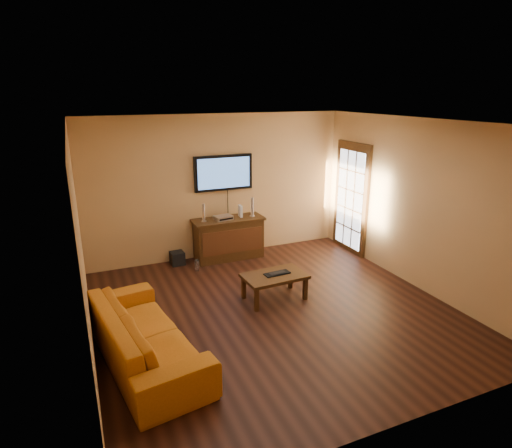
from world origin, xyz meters
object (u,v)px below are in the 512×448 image
speaker_left (204,213)px  av_receiver (223,218)px  sofa (143,326)px  speaker_right (252,208)px  coffee_table (275,278)px  media_console (229,238)px  keyboard (277,273)px  television (223,173)px  game_console (240,211)px  bottle (197,265)px  subwoofer (177,258)px

speaker_left → av_receiver: speaker_left is taller
sofa → speaker_right: (2.50, 2.66, 0.51)m
coffee_table → sofa: sofa is taller
media_console → keyboard: 1.88m
television → keyboard: size_ratio=2.75×
television → av_receiver: bearing=-113.8°
game_console → sofa: bearing=-125.8°
bottle → keyboard: keyboard is taller
television → speaker_right: 0.86m
media_console → sofa: 3.36m
sofa → television: bearing=-44.0°
keyboard → speaker_left: bearing=107.4°
speaker_left → bottle: speaker_left is taller
television → keyboard: (0.12, -2.09, -1.21)m
media_console → coffee_table: size_ratio=1.37×
coffee_table → speaker_right: 2.00m
speaker_left → subwoofer: 0.97m
game_console → subwoofer: 1.48m
media_console → sofa: sofa is taller
subwoofer → keyboard: (1.11, -1.94, 0.29)m
speaker_right → subwoofer: 1.69m
media_console → speaker_left: size_ratio=4.00×
television → game_console: 0.79m
sofa → av_receiver: (1.92, 2.67, 0.38)m
television → speaker_left: size_ratio=3.34×
subwoofer → keyboard: bearing=-63.5°
subwoofer → bottle: 0.50m
speaker_left → keyboard: (0.59, -1.88, -0.53)m
media_console → speaker_right: bearing=-2.5°
game_console → coffee_table: bearing=-91.5°
subwoofer → keyboard: size_ratio=0.59×
television → keyboard: television is taller
sofa → speaker_left: 3.14m
media_console → television: bearing=90.0°
coffee_table → av_receiver: bearing=95.3°
speaker_left → speaker_right: 0.95m
television → speaker_right: television is taller
media_console → av_receiver: bearing=-172.0°
speaker_left → keyboard: speaker_left is taller
television → coffee_table: (0.07, -2.10, -1.28)m
media_console → bottle: size_ratio=5.94×
game_console → subwoofer: size_ratio=0.93×
media_console → television: size_ratio=1.20×
speaker_right → av_receiver: size_ratio=1.13×
sofa → keyboard: bearing=-78.5°
av_receiver → game_console: size_ratio=1.45×
coffee_table → television: bearing=92.0°
game_console → television: bearing=150.7°
sofa → av_receiver: sofa is taller
keyboard → sofa: bearing=-159.4°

